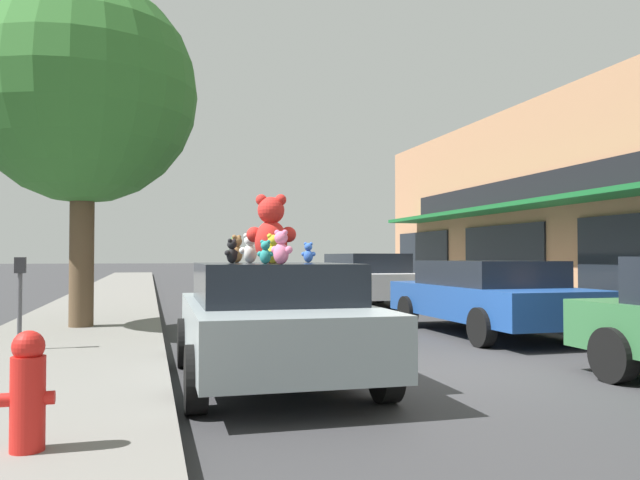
% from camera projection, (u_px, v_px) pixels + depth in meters
% --- Properties ---
extents(ground_plane, '(260.00, 260.00, 0.00)m').
position_uv_depth(ground_plane, '(457.00, 369.00, 8.01)').
color(ground_plane, '#333335').
extents(sidewalk_near, '(2.87, 90.00, 0.17)m').
position_uv_depth(sidewalk_near, '(32.00, 384.00, 6.68)').
color(sidewalk_near, slate).
rests_on(sidewalk_near, ground_plane).
extents(plush_art_car, '(2.11, 4.07, 1.37)m').
position_uv_depth(plush_art_car, '(272.00, 318.00, 7.18)').
color(plush_art_car, '#8C999E').
rests_on(plush_art_car, ground_plane).
extents(teddy_bear_giant, '(0.60, 0.42, 0.80)m').
position_uv_depth(teddy_bear_giant, '(271.00, 230.00, 7.15)').
color(teddy_bear_giant, red).
rests_on(teddy_bear_giant, plush_art_car).
extents(teddy_bear_pink, '(0.23, 0.24, 0.35)m').
position_uv_depth(teddy_bear_pink, '(281.00, 248.00, 6.27)').
color(teddy_bear_pink, pink).
rests_on(teddy_bear_pink, plush_art_car).
extents(teddy_bear_white, '(0.27, 0.17, 0.36)m').
position_uv_depth(teddy_bear_white, '(250.00, 249.00, 7.54)').
color(teddy_bear_white, white).
rests_on(teddy_bear_white, plush_art_car).
extents(teddy_bear_orange, '(0.18, 0.12, 0.24)m').
position_uv_depth(teddy_bear_orange, '(278.00, 253.00, 7.50)').
color(teddy_bear_orange, orange).
rests_on(teddy_bear_orange, plush_art_car).
extents(teddy_bear_brown, '(0.24, 0.24, 0.35)m').
position_uv_depth(teddy_bear_brown, '(236.00, 249.00, 7.88)').
color(teddy_bear_brown, olive).
rests_on(teddy_bear_brown, plush_art_car).
extents(teddy_bear_blue, '(0.20, 0.16, 0.27)m').
position_uv_depth(teddy_bear_blue, '(308.00, 253.00, 8.16)').
color(teddy_bear_blue, blue).
rests_on(teddy_bear_blue, plush_art_car).
extents(teddy_bear_green, '(0.24, 0.21, 0.34)m').
position_uv_depth(teddy_bear_green, '(236.00, 250.00, 8.10)').
color(teddy_bear_green, green).
rests_on(teddy_bear_green, plush_art_car).
extents(teddy_bear_teal, '(0.19, 0.15, 0.25)m').
position_uv_depth(teddy_bear_teal, '(265.00, 252.00, 6.60)').
color(teddy_bear_teal, teal).
rests_on(teddy_bear_teal, plush_art_car).
extents(teddy_bear_black, '(0.19, 0.19, 0.29)m').
position_uv_depth(teddy_bear_black, '(232.00, 251.00, 7.17)').
color(teddy_bear_black, black).
rests_on(teddy_bear_black, plush_art_car).
extents(teddy_bear_yellow, '(0.24, 0.16, 0.33)m').
position_uv_depth(teddy_bear_yellow, '(274.00, 249.00, 6.76)').
color(teddy_bear_yellow, yellow).
rests_on(teddy_bear_yellow, plush_art_car).
extents(parked_car_far_center, '(2.14, 4.75, 1.37)m').
position_uv_depth(parked_car_far_center, '(487.00, 294.00, 11.61)').
color(parked_car_far_center, '#1E4793').
rests_on(parked_car_far_center, ground_plane).
extents(parked_car_far_right, '(2.11, 4.53, 1.53)m').
position_uv_depth(parked_car_far_right, '(366.00, 278.00, 18.12)').
color(parked_car_far_right, silver).
rests_on(parked_car_far_right, ground_plane).
extents(street_tree, '(4.15, 4.15, 6.41)m').
position_uv_depth(street_tree, '(83.00, 92.00, 11.50)').
color(street_tree, brown).
rests_on(street_tree, sidewalk_near).
extents(fire_hydrant, '(0.33, 0.22, 0.79)m').
position_uv_depth(fire_hydrant, '(28.00, 391.00, 4.11)').
color(fire_hydrant, red).
rests_on(fire_hydrant, sidewalk_near).
extents(parking_meter, '(0.14, 0.10, 1.27)m').
position_uv_depth(parking_meter, '(20.00, 291.00, 8.58)').
color(parking_meter, '#4C4C51').
rests_on(parking_meter, sidewalk_near).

